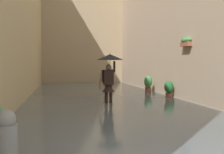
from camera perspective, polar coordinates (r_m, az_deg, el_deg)
ground_plane at (r=13.12m, az=-2.34°, el=-4.41°), size 60.00×60.00×0.00m
flood_water at (r=13.11m, az=-2.34°, el=-4.21°), size 7.34×26.51×0.09m
building_facade_far at (r=24.70m, az=-6.21°, el=15.12°), size 10.14×1.80×13.94m
person_wading at (r=10.88m, az=-0.57°, el=1.81°), size 1.05×1.05×2.06m
potted_plant_mid_left at (r=15.31m, az=7.33°, el=-1.40°), size 0.44×0.44×0.97m
potted_plant_near_left at (r=13.02m, az=11.46°, el=-2.41°), size 0.41×0.41×0.85m
mooring_bollard at (r=4.18m, az=-20.76°, el=-12.86°), size 0.31×0.31×0.99m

